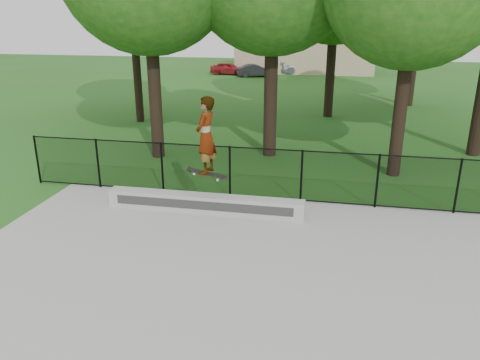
{
  "coord_description": "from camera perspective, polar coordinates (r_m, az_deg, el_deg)",
  "views": [
    {
      "loc": [
        0.69,
        -6.23,
        4.99
      ],
      "look_at": [
        -1.37,
        4.2,
        1.2
      ],
      "focal_mm": 35.0,
      "sensor_mm": 36.0,
      "label": 1
    }
  ],
  "objects": [
    {
      "name": "distant_building",
      "position": [
        44.4,
        8.01,
        15.79
      ],
      "size": [
        12.4,
        6.4,
        4.3
      ],
      "color": "#C8AE8C",
      "rests_on": "ground"
    },
    {
      "name": "grind_ledge",
      "position": [
        12.29,
        -4.36,
        -2.87
      ],
      "size": [
        5.22,
        0.4,
        0.48
      ],
      "primitive_type": "cube",
      "color": "#B2B2AC",
      "rests_on": "concrete_slab"
    },
    {
      "name": "ground",
      "position": [
        8.01,
        4.01,
        -18.96
      ],
      "size": [
        100.0,
        100.0,
        0.0
      ],
      "primitive_type": "plane",
      "color": "#255518",
      "rests_on": "ground"
    },
    {
      "name": "car_b",
      "position": [
        40.1,
        1.91,
        13.2
      ],
      "size": [
        3.01,
        1.93,
        1.02
      ],
      "primitive_type": "imported",
      "rotation": [
        0.0,
        0.0,
        1.9
      ],
      "color": "black",
      "rests_on": "ground"
    },
    {
      "name": "car_c",
      "position": [
        42.51,
        7.52,
        13.48
      ],
      "size": [
        3.91,
        2.65,
        1.13
      ],
      "primitive_type": "imported",
      "rotation": [
        0.0,
        0.0,
        1.9
      ],
      "color": "#9BA7AF",
      "rests_on": "ground"
    },
    {
      "name": "skater_airborne",
      "position": [
        11.5,
        -4.18,
        5.3
      ],
      "size": [
        0.83,
        0.77,
        2.08
      ],
      "color": "black",
      "rests_on": "ground"
    },
    {
      "name": "concrete_slab",
      "position": [
        7.99,
        4.01,
        -18.8
      ],
      "size": [
        14.0,
        12.0,
        0.06
      ],
      "primitive_type": "cube",
      "color": "#9B9C97",
      "rests_on": "ground"
    },
    {
      "name": "chainlink_fence",
      "position": [
        12.85,
        7.5,
        0.46
      ],
      "size": [
        16.06,
        0.06,
        1.5
      ],
      "color": "black",
      "rests_on": "concrete_slab"
    },
    {
      "name": "car_a",
      "position": [
        41.59,
        -1.43,
        13.46
      ],
      "size": [
        3.14,
        1.39,
        1.06
      ],
      "primitive_type": "imported",
      "rotation": [
        0.0,
        0.0,
        1.52
      ],
      "color": "maroon",
      "rests_on": "ground"
    }
  ]
}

